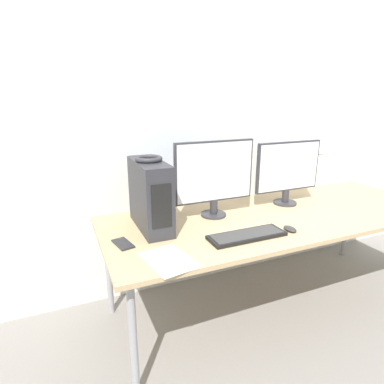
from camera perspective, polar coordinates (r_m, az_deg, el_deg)
name	(u,v)px	position (r m, az deg, el deg)	size (l,w,h in m)	color
ground_plane	(315,344)	(2.39, 21.03, -23.92)	(14.00, 14.00, 0.00)	gray
wall_back	(238,117)	(2.66, 8.26, 13.09)	(8.00, 0.07, 2.70)	silver
desk	(278,219)	(2.33, 15.07, -4.65)	(2.43, 0.91, 0.73)	tan
pc_tower	(150,195)	(1.97, -7.45, -0.54)	(0.16, 0.46, 0.42)	#2D2D33
headphones	(149,159)	(1.91, -7.71, 5.89)	(0.16, 0.16, 0.03)	#333338
monitor_main	(214,175)	(2.13, 4.01, 2.96)	(0.56, 0.17, 0.51)	#333338
monitor_right_near	(288,170)	(2.48, 16.67, 3.75)	(0.54, 0.17, 0.47)	#333338
keyboard	(247,235)	(1.90, 9.73, -7.62)	(0.46, 0.15, 0.02)	black
mouse	(290,229)	(2.05, 17.03, -6.28)	(0.06, 0.10, 0.03)	#2D2D2D
cell_phone	(123,244)	(1.83, -12.17, -8.98)	(0.11, 0.17, 0.01)	#232328
paper_sheet_left	(168,260)	(1.64, -4.21, -11.94)	(0.26, 0.33, 0.00)	white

